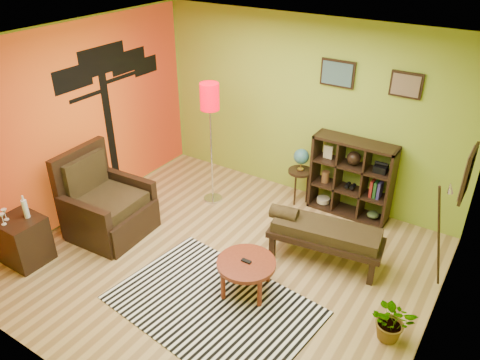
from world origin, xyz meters
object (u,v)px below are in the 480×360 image
Objects in this scene: floor_lamp at (210,108)px; side_cabinet at (24,240)px; globe_table at (301,163)px; cube_shelf at (352,178)px; coffee_table at (246,266)px; armchair at (106,208)px; bench at (323,233)px; potted_plant at (392,324)px.

side_cabinet is at bearing -114.24° from floor_lamp.
globe_table is (1.18, 0.68, -0.86)m from floor_lamp.
side_cabinet is at bearing -132.83° from cube_shelf.
floor_lamp is (-1.56, 1.48, 1.18)m from coffee_table.
floor_lamp is at bearing -157.73° from cube_shelf.
cube_shelf is (2.73, 2.31, 0.23)m from armchair.
globe_table is at bearing 30.03° from floor_lamp.
globe_table is 1.48m from bench.
cube_shelf is at bearing 95.06° from bench.
armchair reaches higher than coffee_table.
coffee_table is 2.22m from globe_table.
cube_shelf is 2.37× the size of potted_plant.
coffee_table is at bearing 0.46° from armchair.
floor_lamp is 3.79× the size of potted_plant.
bench is (0.89, -1.15, -0.26)m from globe_table.
bench reaches higher than coffee_table.
globe_table is 2.89m from potted_plant.
cube_shelf is at bearing 40.15° from armchair.
cube_shelf is (0.40, 2.29, 0.23)m from coffee_table.
globe_table is at bearing 136.52° from potted_plant.
armchair is 1.32× the size of globe_table.
cube_shelf is 2.48m from potted_plant.
coffee_table is 0.58× the size of armchair.
bench is (2.08, -0.46, -1.12)m from floor_lamp.
potted_plant is (3.25, -1.28, -1.35)m from floor_lamp.
potted_plant is (1.29, -2.08, -0.40)m from cube_shelf.
coffee_table is 0.46× the size of bench.
coffee_table is at bearing -80.04° from globe_table.
side_cabinet reaches higher than coffee_table.
floor_lamp reaches higher than potted_plant.
floor_lamp is (1.15, 2.55, 1.23)m from side_cabinet.
cube_shelf is (1.96, 0.80, -0.95)m from floor_lamp.
potted_plant is (4.02, 0.22, -0.17)m from armchair.
side_cabinet is (-2.71, -1.07, -0.05)m from coffee_table.
floor_lamp is 2.40m from bench.
armchair reaches higher than globe_table.
side_cabinet reaches higher than potted_plant.
cube_shelf reaches higher than coffee_table.
armchair is 1.01× the size of cube_shelf.
cube_shelf reaches higher than potted_plant.
potted_plant is at bearing 16.17° from side_cabinet.
globe_table reaches higher than potted_plant.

